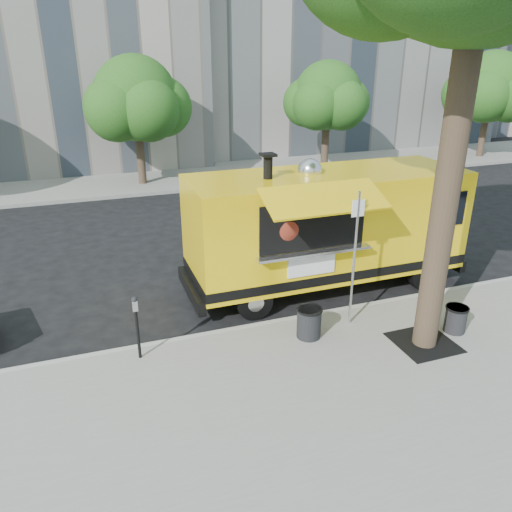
{
  "coord_description": "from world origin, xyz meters",
  "views": [
    {
      "loc": [
        -3.66,
        -9.95,
        5.76
      ],
      "look_at": [
        -0.09,
        0.0,
        1.38
      ],
      "focal_mm": 35.0,
      "sensor_mm": 36.0,
      "label": 1
    }
  ],
  "objects_px": {
    "trash_bin_right": "(309,322)",
    "far_tree_d": "(491,87)",
    "far_tree_b": "(136,99)",
    "sign_post": "(355,252)",
    "food_truck": "(326,226)",
    "trash_bin_left": "(456,318)",
    "parking_meter": "(136,320)",
    "far_tree_c": "(328,96)"
  },
  "relations": [
    {
      "from": "trash_bin_right",
      "to": "far_tree_d",
      "type": "bearing_deg",
      "value": 39.3
    },
    {
      "from": "far_tree_b",
      "to": "sign_post",
      "type": "bearing_deg",
      "value": -79.85
    },
    {
      "from": "far_tree_b",
      "to": "food_truck",
      "type": "relative_size",
      "value": 0.76
    },
    {
      "from": "trash_bin_left",
      "to": "trash_bin_right",
      "type": "distance_m",
      "value": 3.16
    },
    {
      "from": "far_tree_b",
      "to": "parking_meter",
      "type": "xyz_separation_m",
      "value": [
        -2.0,
        -14.05,
        -2.85
      ]
    },
    {
      "from": "far_tree_b",
      "to": "far_tree_d",
      "type": "bearing_deg",
      "value": -0.3
    },
    {
      "from": "far_tree_b",
      "to": "far_tree_c",
      "type": "distance_m",
      "value": 9.01
    },
    {
      "from": "parking_meter",
      "to": "trash_bin_left",
      "type": "height_order",
      "value": "parking_meter"
    },
    {
      "from": "far_tree_b",
      "to": "trash_bin_right",
      "type": "distance_m",
      "value": 14.91
    },
    {
      "from": "sign_post",
      "to": "trash_bin_right",
      "type": "height_order",
      "value": "sign_post"
    },
    {
      "from": "far_tree_b",
      "to": "sign_post",
      "type": "relative_size",
      "value": 1.83
    },
    {
      "from": "far_tree_c",
      "to": "trash_bin_right",
      "type": "bearing_deg",
      "value": -118.05
    },
    {
      "from": "trash_bin_left",
      "to": "far_tree_b",
      "type": "bearing_deg",
      "value": 106.36
    },
    {
      "from": "far_tree_b",
      "to": "far_tree_d",
      "type": "xyz_separation_m",
      "value": [
        19.0,
        -0.1,
        0.06
      ]
    },
    {
      "from": "food_truck",
      "to": "trash_bin_right",
      "type": "relative_size",
      "value": 10.85
    },
    {
      "from": "sign_post",
      "to": "trash_bin_left",
      "type": "distance_m",
      "value": 2.62
    },
    {
      "from": "far_tree_c",
      "to": "food_truck",
      "type": "bearing_deg",
      "value": -117.02
    },
    {
      "from": "trash_bin_right",
      "to": "trash_bin_left",
      "type": "bearing_deg",
      "value": -15.85
    },
    {
      "from": "far_tree_b",
      "to": "parking_meter",
      "type": "bearing_deg",
      "value": -98.1
    },
    {
      "from": "food_truck",
      "to": "parking_meter",
      "type": "bearing_deg",
      "value": -158.82
    },
    {
      "from": "far_tree_d",
      "to": "parking_meter",
      "type": "distance_m",
      "value": 25.38
    },
    {
      "from": "far_tree_c",
      "to": "trash_bin_right",
      "type": "xyz_separation_m",
      "value": [
        -7.54,
        -14.16,
        -3.21
      ]
    },
    {
      "from": "far_tree_b",
      "to": "sign_post",
      "type": "distance_m",
      "value": 14.61
    },
    {
      "from": "far_tree_d",
      "to": "trash_bin_right",
      "type": "xyz_separation_m",
      "value": [
        -17.54,
        -14.36,
        -3.39
      ]
    },
    {
      "from": "sign_post",
      "to": "trash_bin_right",
      "type": "bearing_deg",
      "value": -169.09
    },
    {
      "from": "parking_meter",
      "to": "trash_bin_right",
      "type": "relative_size",
      "value": 2.01
    },
    {
      "from": "sign_post",
      "to": "food_truck",
      "type": "bearing_deg",
      "value": 78.88
    },
    {
      "from": "far_tree_c",
      "to": "trash_bin_left",
      "type": "height_order",
      "value": "far_tree_c"
    },
    {
      "from": "far_tree_d",
      "to": "food_truck",
      "type": "distance_m",
      "value": 20.17
    },
    {
      "from": "far_tree_b",
      "to": "trash_bin_left",
      "type": "xyz_separation_m",
      "value": [
        4.5,
        -15.32,
        -3.37
      ]
    },
    {
      "from": "far_tree_d",
      "to": "food_truck",
      "type": "xyz_separation_m",
      "value": [
        -16.03,
        -12.03,
        -2.21
      ]
    },
    {
      "from": "parking_meter",
      "to": "far_tree_d",
      "type": "bearing_deg",
      "value": 33.6
    },
    {
      "from": "sign_post",
      "to": "trash_bin_left",
      "type": "xyz_separation_m",
      "value": [
        1.95,
        -1.07,
        -1.39
      ]
    },
    {
      "from": "far_tree_c",
      "to": "trash_bin_right",
      "type": "relative_size",
      "value": 7.84
    },
    {
      "from": "parking_meter",
      "to": "food_truck",
      "type": "xyz_separation_m",
      "value": [
        4.97,
        1.92,
        0.69
      ]
    },
    {
      "from": "sign_post",
      "to": "trash_bin_right",
      "type": "relative_size",
      "value": 4.52
    },
    {
      "from": "far_tree_d",
      "to": "sign_post",
      "type": "bearing_deg",
      "value": -139.3
    },
    {
      "from": "parking_meter",
      "to": "sign_post",
      "type": "bearing_deg",
      "value": -2.52
    },
    {
      "from": "far_tree_b",
      "to": "trash_bin_left",
      "type": "relative_size",
      "value": 9.44
    },
    {
      "from": "far_tree_c",
      "to": "trash_bin_left",
      "type": "relative_size",
      "value": 8.94
    },
    {
      "from": "far_tree_d",
      "to": "trash_bin_left",
      "type": "distance_m",
      "value": 21.3
    },
    {
      "from": "far_tree_b",
      "to": "parking_meter",
      "type": "height_order",
      "value": "far_tree_b"
    }
  ]
}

